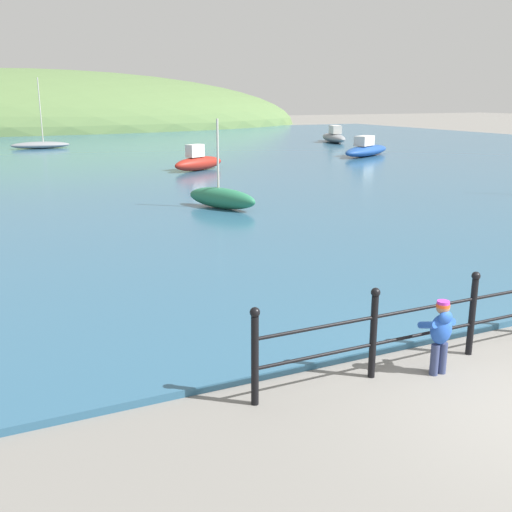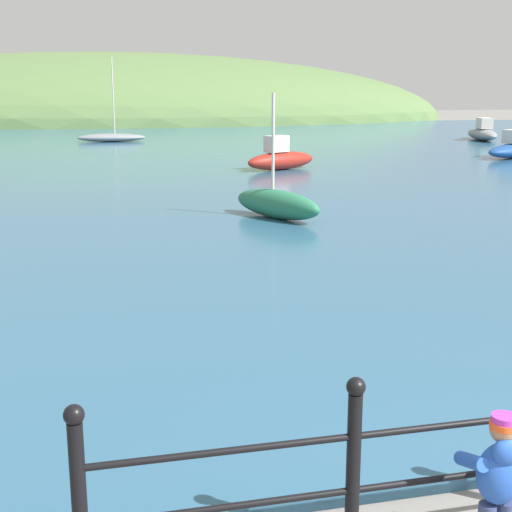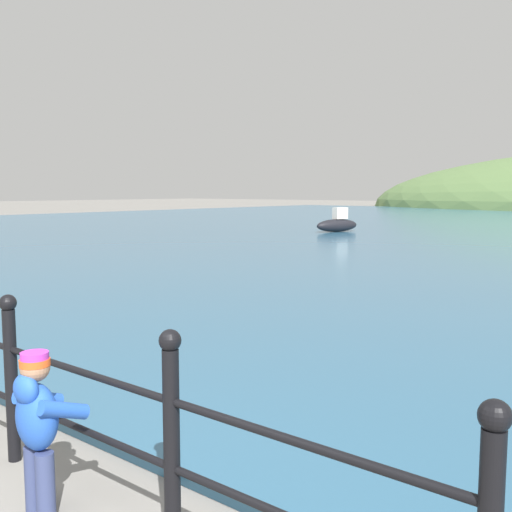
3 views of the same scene
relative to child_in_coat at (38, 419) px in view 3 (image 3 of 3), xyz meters
The scene contains 3 objects.
iron_railing 0.30m from the child_in_coat, 91.30° to the left, with size 5.10×0.12×1.21m.
child_in_coat is the anchor object (origin of this frame).
boat_mid_harbor 23.63m from the child_in_coat, 117.39° to the left, with size 1.26×2.34×1.08m.
Camera 3 is at (2.71, -0.58, 1.93)m, focal length 42.00 mm.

